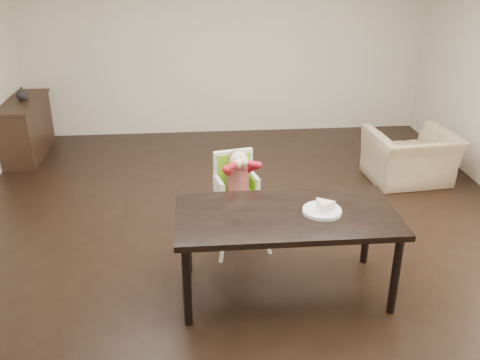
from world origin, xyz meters
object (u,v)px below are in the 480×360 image
object	(u,v)px
armchair	(411,149)
sideboard	(27,128)
dining_table	(286,222)
high_chair	(237,179)

from	to	relation	value
armchair	sideboard	world-z (taller)	armchair
dining_table	sideboard	distance (m)	4.57
high_chair	armchair	bearing A→B (deg)	17.75
dining_table	armchair	bearing A→B (deg)	47.90
sideboard	dining_table	bearing A→B (deg)	-48.57
dining_table	armchair	distance (m)	2.87
dining_table	high_chair	bearing A→B (deg)	112.93
dining_table	sideboard	bearing A→B (deg)	131.43
armchair	sideboard	distance (m)	5.10
dining_table	armchair	size ratio (longest dim) A/B	1.82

